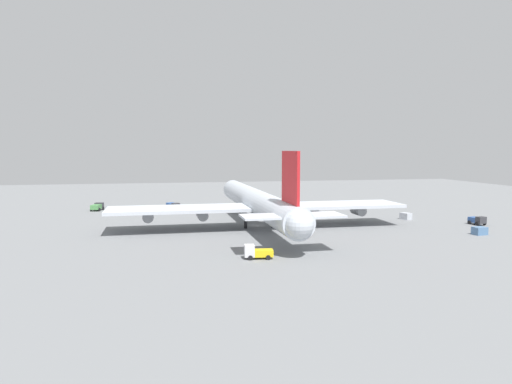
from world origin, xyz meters
TOP-DOWN VIEW (x-y plane):
  - ground_plane at (0.00, 0.00)m, footprint 290.96×290.96m
  - cargo_airplane at (-0.73, 0.00)m, footprint 72.74×66.63m
  - baggage_tug at (-9.79, -51.31)m, footprint 4.00×3.06m
  - catering_truck at (35.84, 39.56)m, footprint 5.32×3.65m
  - cargo_loader at (33.17, 17.94)m, footprint 5.70×4.01m
  - fuel_truck at (-32.44, 6.76)m, footprint 2.71×4.82m
  - cargo_container_fore at (-21.21, -43.13)m, footprint 2.33×2.92m
  - cargo_container_aft at (1.36, -39.17)m, footprint 3.01×2.62m
  - safety_cone_nose at (32.73, 0.86)m, footprint 0.55×0.55m

SIDE VIEW (x-z plane):
  - ground_plane at x=0.00m, z-range 0.00..0.00m
  - safety_cone_nose at x=32.73m, z-range 0.00..0.78m
  - cargo_container_fore at x=-21.21m, z-range 0.00..1.62m
  - cargo_container_aft at x=1.36m, z-range 0.00..1.68m
  - fuel_truck at x=-32.44m, z-range -0.06..2.24m
  - baggage_tug at x=-9.79m, z-range 0.08..2.12m
  - catering_truck at x=35.84m, z-range 0.09..2.22m
  - cargo_loader at x=33.17m, z-range 0.14..2.23m
  - cargo_airplane at x=-0.73m, z-range -3.23..14.24m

